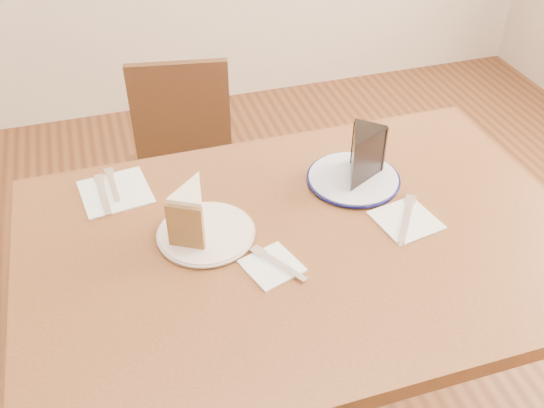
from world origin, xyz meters
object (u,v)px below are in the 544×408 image
at_px(plate_navy, 353,179).
at_px(plate_cream, 206,233).
at_px(carrot_cake, 194,210).
at_px(table, 302,270).
at_px(chair_far, 186,174).
at_px(chocolate_cake, 361,159).

bearing_deg(plate_navy, plate_cream, -166.88).
relative_size(plate_navy, carrot_cake, 2.07).
bearing_deg(table, chair_far, 100.57).
distance_m(chair_far, plate_cream, 0.75).
bearing_deg(plate_navy, table, -139.24).
bearing_deg(carrot_cake, chair_far, 112.41).
bearing_deg(chair_far, chocolate_cake, 128.32).
xyz_separation_m(chair_far, chocolate_cake, (0.33, -0.60, 0.39)).
xyz_separation_m(table, carrot_cake, (-0.22, 0.08, 0.16)).
relative_size(chair_far, carrot_cake, 7.52).
relative_size(plate_cream, chocolate_cake, 1.76).
relative_size(carrot_cake, chocolate_cake, 0.90).
bearing_deg(carrot_cake, table, 7.84).
distance_m(chair_far, carrot_cake, 0.77).
bearing_deg(carrot_cake, plate_navy, 39.39).
distance_m(table, plate_navy, 0.26).
height_order(table, plate_cream, plate_cream).
height_order(chair_far, plate_cream, chair_far).
bearing_deg(chocolate_cake, plate_navy, -11.29).
distance_m(plate_cream, plate_navy, 0.39).
xyz_separation_m(table, chocolate_cake, (0.19, 0.15, 0.17)).
height_order(plate_navy, carrot_cake, carrot_cake).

